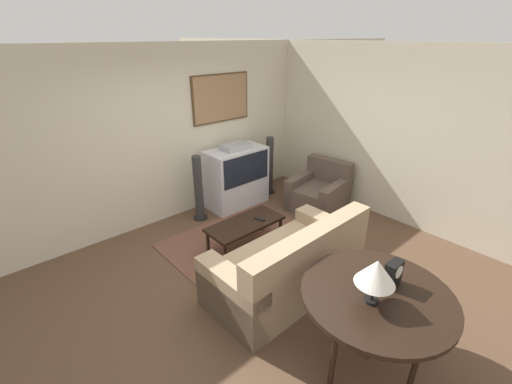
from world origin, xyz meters
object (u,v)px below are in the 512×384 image
(tv, at_px, (236,177))
(console_table, at_px, (377,299))
(mantel_clock, at_px, (393,273))
(speaker_tower_left, at_px, (198,190))
(table_lamp, at_px, (376,272))
(armchair, at_px, (319,193))
(speaker_tower_right, at_px, (269,167))
(coffee_table, at_px, (245,225))
(couch, at_px, (289,266))

(tv, bearing_deg, console_table, -108.81)
(mantel_clock, distance_m, speaker_tower_left, 3.38)
(table_lamp, relative_size, speaker_tower_left, 0.37)
(armchair, distance_m, speaker_tower_right, 1.08)
(armchair, xyz_separation_m, table_lamp, (-2.29, -2.33, 0.83))
(speaker_tower_right, bearing_deg, speaker_tower_left, 180.00)
(speaker_tower_left, relative_size, speaker_tower_right, 1.00)
(table_lamp, bearing_deg, tv, 69.30)
(console_table, relative_size, speaker_tower_right, 1.18)
(mantel_clock, bearing_deg, armchair, 49.86)
(tv, height_order, speaker_tower_right, tv)
(table_lamp, bearing_deg, mantel_clock, -0.19)
(coffee_table, xyz_separation_m, speaker_tower_left, (0.00, 1.17, 0.14))
(console_table, bearing_deg, armchair, 47.06)
(mantel_clock, relative_size, speaker_tower_right, 0.21)
(table_lamp, distance_m, speaker_tower_right, 3.98)
(couch, bearing_deg, speaker_tower_left, -95.64)
(table_lamp, relative_size, speaker_tower_right, 0.37)
(table_lamp, xyz_separation_m, speaker_tower_right, (2.06, 3.35, -0.58))
(couch, bearing_deg, console_table, 80.56)
(coffee_table, bearing_deg, tv, 56.19)
(console_table, bearing_deg, mantel_clock, -3.48)
(mantel_clock, xyz_separation_m, speaker_tower_left, (0.16, 3.35, -0.40))
(tv, relative_size, speaker_tower_right, 1.03)
(tv, xyz_separation_m, coffee_table, (-0.79, -1.18, -0.15))
(table_lamp, height_order, speaker_tower_left, table_lamp)
(coffee_table, bearing_deg, couch, -100.06)
(couch, height_order, console_table, couch)
(console_table, distance_m, mantel_clock, 0.26)
(speaker_tower_right, bearing_deg, couch, -128.97)
(tv, xyz_separation_m, armchair, (1.02, -1.03, -0.26))
(tv, distance_m, console_table, 3.55)
(armchair, distance_m, speaker_tower_left, 2.09)
(couch, height_order, mantel_clock, mantel_clock)
(speaker_tower_left, bearing_deg, couch, -94.70)
(coffee_table, distance_m, table_lamp, 2.35)
(coffee_table, xyz_separation_m, console_table, (-0.35, -2.17, 0.36))
(mantel_clock, height_order, speaker_tower_left, speaker_tower_left)
(couch, bearing_deg, coffee_table, -101.00)
(mantel_clock, height_order, speaker_tower_right, speaker_tower_right)
(armchair, relative_size, console_table, 0.79)
(tv, bearing_deg, table_lamp, -110.70)
(coffee_table, height_order, table_lamp, table_lamp)
(couch, distance_m, table_lamp, 1.44)
(console_table, distance_m, speaker_tower_right, 3.87)
(tv, height_order, coffee_table, tv)
(console_table, relative_size, mantel_clock, 5.59)
(armchair, distance_m, coffee_table, 1.82)
(speaker_tower_left, height_order, speaker_tower_right, same)
(armchair, height_order, mantel_clock, mantel_clock)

